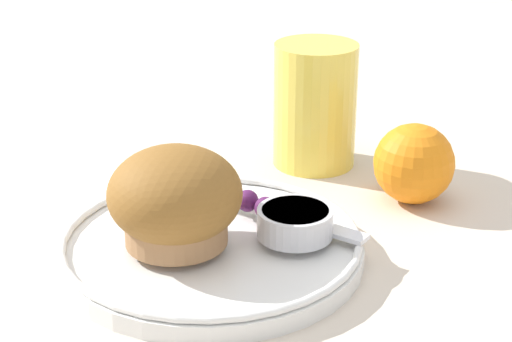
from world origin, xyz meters
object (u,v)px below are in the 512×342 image
(butter_knife, at_px, (255,207))
(orange_fruit, at_px, (414,164))
(juice_glass, at_px, (315,105))
(muffin, at_px, (175,200))

(butter_knife, distance_m, orange_fruit, 0.15)
(orange_fruit, xyz_separation_m, juice_glass, (-0.12, 0.01, 0.02))
(juice_glass, bearing_deg, orange_fruit, -4.47)
(orange_fruit, distance_m, juice_glass, 0.12)
(muffin, bearing_deg, butter_knife, 86.24)
(juice_glass, bearing_deg, muffin, -77.29)
(orange_fruit, bearing_deg, muffin, -107.10)
(muffin, relative_size, orange_fruit, 1.41)
(orange_fruit, height_order, juice_glass, juice_glass)
(orange_fruit, relative_size, juice_glass, 0.60)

